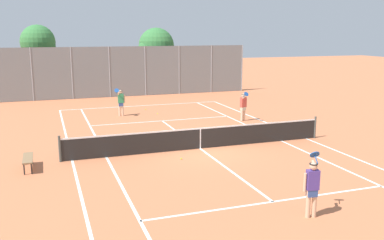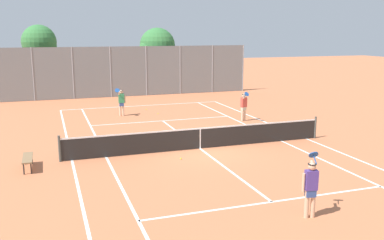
% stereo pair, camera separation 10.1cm
% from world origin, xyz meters
% --- Properties ---
extents(ground_plane, '(120.00, 120.00, 0.00)m').
position_xyz_m(ground_plane, '(0.00, 0.00, 0.00)').
color(ground_plane, '#C67047').
extents(court_line_markings, '(11.10, 23.90, 0.01)m').
position_xyz_m(court_line_markings, '(0.00, 0.00, 0.00)').
color(court_line_markings, white).
rests_on(court_line_markings, ground).
extents(tennis_net, '(12.00, 0.10, 1.07)m').
position_xyz_m(tennis_net, '(0.00, 0.00, 0.51)').
color(tennis_net, '#474C47').
rests_on(tennis_net, ground).
extents(player_near_side, '(0.76, 0.72, 1.77)m').
position_xyz_m(player_near_side, '(0.45, -7.70, 0.93)').
color(player_near_side, '#D8A884').
rests_on(player_near_side, ground).
extents(player_far_left, '(0.72, 0.72, 1.77)m').
position_xyz_m(player_far_left, '(-2.00, 8.66, 0.93)').
color(player_far_left, beige).
rests_on(player_far_left, ground).
extents(player_far_right, '(0.52, 0.85, 1.77)m').
position_xyz_m(player_far_right, '(4.45, 4.85, 0.93)').
color(player_far_right, beige).
rests_on(player_far_right, ground).
extents(loose_tennis_ball_1, '(0.07, 0.07, 0.07)m').
position_xyz_m(loose_tennis_ball_1, '(0.27, 8.52, 0.03)').
color(loose_tennis_ball_1, '#D1DB33').
rests_on(loose_tennis_ball_1, ground).
extents(loose_tennis_ball_2, '(0.07, 0.07, 0.07)m').
position_xyz_m(loose_tennis_ball_2, '(-0.10, 10.21, 0.03)').
color(loose_tennis_ball_2, '#D1DB33').
rests_on(loose_tennis_ball_2, ground).
extents(loose_tennis_ball_3, '(0.07, 0.07, 0.07)m').
position_xyz_m(loose_tennis_ball_3, '(-1.29, -1.26, 0.03)').
color(loose_tennis_ball_3, '#D1DB33').
rests_on(loose_tennis_ball_3, ground).
extents(courtside_bench, '(0.36, 1.50, 0.47)m').
position_xyz_m(courtside_bench, '(-7.13, -0.57, 0.41)').
color(courtside_bench, olive).
rests_on(courtside_bench, ground).
extents(back_fence, '(20.13, 0.08, 3.98)m').
position_xyz_m(back_fence, '(-0.00, 16.66, 1.99)').
color(back_fence, gray).
rests_on(back_fence, ground).
extents(tree_behind_left, '(2.72, 2.72, 5.65)m').
position_xyz_m(tree_behind_left, '(-6.51, 19.48, 4.21)').
color(tree_behind_left, brown).
rests_on(tree_behind_left, ground).
extents(tree_behind_right, '(3.15, 3.01, 5.44)m').
position_xyz_m(tree_behind_right, '(2.77, 18.72, 3.82)').
color(tree_behind_right, brown).
rests_on(tree_behind_right, ground).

